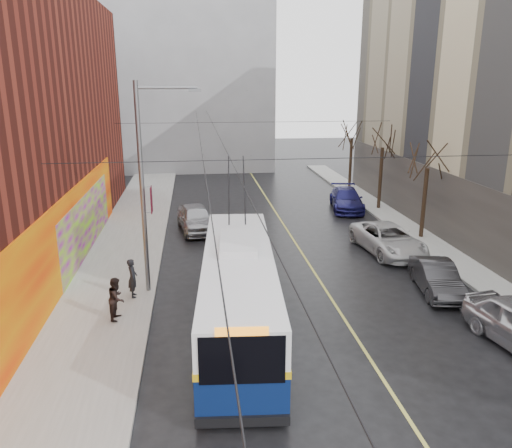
{
  "coord_description": "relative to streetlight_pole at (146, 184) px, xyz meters",
  "views": [
    {
      "loc": [
        -4.12,
        -10.64,
        8.95
      ],
      "look_at": [
        -1.53,
        10.18,
        2.93
      ],
      "focal_mm": 35.0,
      "sensor_mm": 36.0,
      "label": 1
    }
  ],
  "objects": [
    {
      "name": "building_far",
      "position": [
        0.14,
        34.99,
        4.17
      ],
      "size": [
        20.5,
        12.1,
        18.0
      ],
      "color": "gray",
      "rests_on": "ground"
    },
    {
      "name": "tree_far",
      "position": [
        15.14,
        20.0,
        0.3
      ],
      "size": [
        3.2,
        3.2,
        6.57
      ],
      "color": "black",
      "rests_on": "ground"
    },
    {
      "name": "trolleybus",
      "position": [
        3.49,
        -3.67,
        -3.28
      ],
      "size": [
        3.45,
        12.02,
        5.63
      ],
      "rotation": [
        0.0,
        0.0,
        -0.07
      ],
      "color": "#091846",
      "rests_on": "ground"
    },
    {
      "name": "parked_car_b",
      "position": [
        12.39,
        -1.45,
        -4.17
      ],
      "size": [
        2.09,
        4.31,
        1.36
      ],
      "primitive_type": "imported",
      "rotation": [
        0.0,
        0.0,
        -0.16
      ],
      "color": "#2B2A2D",
      "rests_on": "ground"
    },
    {
      "name": "pedestrian_b",
      "position": [
        -1.1,
        -2.63,
        -3.86
      ],
      "size": [
        0.75,
        0.9,
        1.67
      ],
      "primitive_type": "imported",
      "rotation": [
        0.0,
        0.0,
        1.41
      ],
      "color": "black",
      "rests_on": "sidewalk_left"
    },
    {
      "name": "pigeons_flying",
      "position": [
        3.1,
        -0.63,
        2.08
      ],
      "size": [
        3.69,
        3.01,
        2.82
      ],
      "color": "slate"
    },
    {
      "name": "ground",
      "position": [
        6.14,
        -10.0,
        -4.85
      ],
      "size": [
        140.0,
        140.0,
        0.0
      ],
      "primitive_type": "plane",
      "color": "black",
      "rests_on": "ground"
    },
    {
      "name": "tree_mid",
      "position": [
        15.14,
        13.0,
        0.41
      ],
      "size": [
        3.2,
        3.2,
        6.68
      ],
      "color": "black",
      "rests_on": "ground"
    },
    {
      "name": "tree_near",
      "position": [
        15.14,
        6.0,
        0.13
      ],
      "size": [
        3.2,
        3.2,
        6.4
      ],
      "color": "black",
      "rests_on": "ground"
    },
    {
      "name": "following_car",
      "position": [
        1.97,
        9.31,
        -4.03
      ],
      "size": [
        2.64,
        5.04,
        1.64
      ],
      "primitive_type": "imported",
      "rotation": [
        0.0,
        0.0,
        0.15
      ],
      "color": "#9B9BA0",
      "rests_on": "ground"
    },
    {
      "name": "pedestrian_a",
      "position": [
        -0.72,
        -0.62,
        -3.86
      ],
      "size": [
        0.47,
        0.65,
        1.68
      ],
      "primitive_type": "imported",
      "rotation": [
        0.0,
        0.0,
        1.68
      ],
      "color": "black",
      "rests_on": "sidewalk_left"
    },
    {
      "name": "catenary_wires",
      "position": [
        3.6,
        4.77,
        1.4
      ],
      "size": [
        18.0,
        60.0,
        0.22
      ],
      "color": "black"
    },
    {
      "name": "sidewalk_left",
      "position": [
        -1.86,
        2.0,
        -4.77
      ],
      "size": [
        4.0,
        60.0,
        0.15
      ],
      "primitive_type": "cube",
      "color": "gray",
      "rests_on": "ground"
    },
    {
      "name": "lane_line",
      "position": [
        7.64,
        4.0,
        -4.84
      ],
      "size": [
        0.12,
        50.0,
        0.01
      ],
      "primitive_type": "cube",
      "color": "#BFB74C",
      "rests_on": "ground"
    },
    {
      "name": "sidewalk_right",
      "position": [
        15.14,
        2.0,
        -4.77
      ],
      "size": [
        2.0,
        60.0,
        0.15
      ],
      "primitive_type": "cube",
      "color": "gray",
      "rests_on": "ground"
    },
    {
      "name": "streetlight_pole",
      "position": [
        0.0,
        0.0,
        0.0
      ],
      "size": [
        2.65,
        0.6,
        9.0
      ],
      "color": "slate",
      "rests_on": "ground"
    },
    {
      "name": "parked_car_d",
      "position": [
        12.83,
        13.33,
        -4.09
      ],
      "size": [
        2.98,
        5.49,
        1.51
      ],
      "primitive_type": "imported",
      "rotation": [
        0.0,
        0.0,
        -0.17
      ],
      "color": "navy",
      "rests_on": "ground"
    },
    {
      "name": "parked_car_c",
      "position": [
        12.26,
        3.92,
        -4.09
      ],
      "size": [
        3.08,
        5.68,
        1.51
      ],
      "primitive_type": "imported",
      "rotation": [
        0.0,
        0.0,
        0.11
      ],
      "color": "silver",
      "rests_on": "ground"
    }
  ]
}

